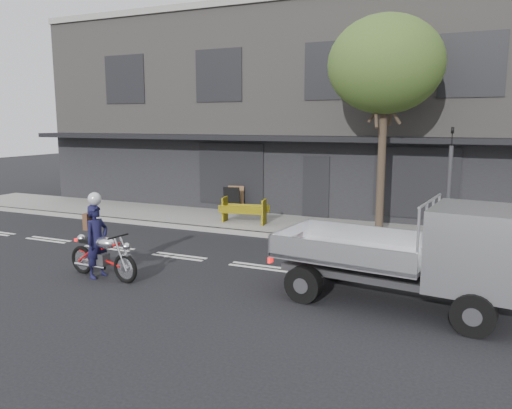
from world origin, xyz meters
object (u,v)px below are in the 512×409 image
object	(u,v)px
rider	(97,241)
flatbed_ute	(455,250)
traffic_light_pole	(448,195)
sandwich_board	(232,200)
street_tree	(385,65)
motorcycle	(103,255)
construction_barrier	(241,211)

from	to	relation	value
rider	flatbed_ute	xyz separation A→B (m)	(7.77, 0.94, 0.39)
traffic_light_pole	sandwich_board	size ratio (longest dim) A/B	3.43
street_tree	sandwich_board	distance (m)	7.64
street_tree	flatbed_ute	size ratio (longest dim) A/B	1.37
motorcycle	street_tree	bearing A→B (deg)	57.48
construction_barrier	rider	bearing A→B (deg)	-96.37
flatbed_ute	construction_barrier	distance (m)	8.90
flatbed_ute	construction_barrier	bearing A→B (deg)	149.09
flatbed_ute	motorcycle	bearing A→B (deg)	-166.60
street_tree	sandwich_board	world-z (taller)	street_tree
street_tree	rider	size ratio (longest dim) A/B	3.89
motorcycle	construction_barrier	distance (m)	6.34
motorcycle	flatbed_ute	size ratio (longest dim) A/B	0.43
construction_barrier	sandwich_board	bearing A→B (deg)	125.38
rider	sandwich_board	world-z (taller)	rider
traffic_light_pole	flatbed_ute	size ratio (longest dim) A/B	0.71
traffic_light_pole	flatbed_ute	bearing A→B (deg)	-85.13
motorcycle	construction_barrier	bearing A→B (deg)	91.17
rider	motorcycle	bearing A→B (deg)	-83.83
motorcycle	flatbed_ute	world-z (taller)	flatbed_ute
construction_barrier	flatbed_ute	bearing A→B (deg)	-37.25
rider	sandwich_board	bearing A→B (deg)	9.93
street_tree	traffic_light_pole	world-z (taller)	street_tree
motorcycle	sandwich_board	distance (m)	8.07
flatbed_ute	construction_barrier	size ratio (longest dim) A/B	3.04
traffic_light_pole	motorcycle	bearing A→B (deg)	-141.91
street_tree	sandwich_board	xyz separation A→B (m)	(-5.89, 1.54, -4.62)
street_tree	construction_barrier	bearing A→B (deg)	-177.64
construction_barrier	sandwich_board	size ratio (longest dim) A/B	1.59
construction_barrier	sandwich_board	distance (m)	2.13
motorcycle	sandwich_board	xyz separation A→B (m)	(-0.68, 8.05, 0.10)
motorcycle	rider	xyz separation A→B (m)	(-0.15, 0.00, 0.31)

